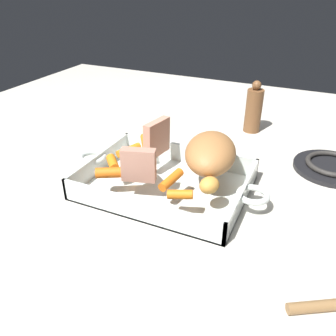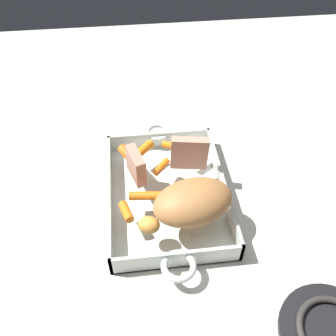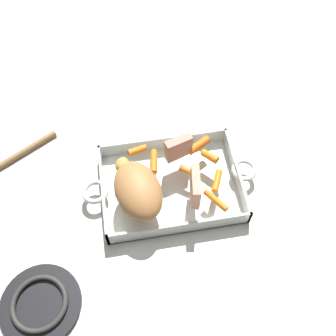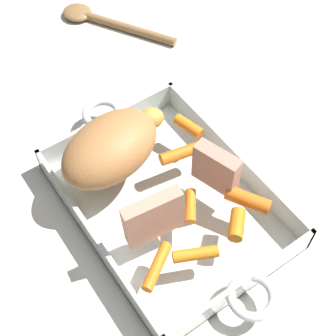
% 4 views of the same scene
% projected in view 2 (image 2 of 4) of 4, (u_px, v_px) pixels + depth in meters
% --- Properties ---
extents(ground_plane, '(1.73, 1.73, 0.00)m').
position_uv_depth(ground_plane, '(167.00, 198.00, 0.80)').
color(ground_plane, silver).
extents(roasting_dish, '(0.43, 0.25, 0.05)m').
position_uv_depth(roasting_dish, '(167.00, 194.00, 0.79)').
color(roasting_dish, silver).
rests_on(roasting_dish, ground_plane).
extents(pork_roast, '(0.13, 0.17, 0.07)m').
position_uv_depth(pork_roast, '(193.00, 202.00, 0.69)').
color(pork_roast, '#AF7440').
rests_on(pork_roast, roasting_dish).
extents(roast_slice_thick, '(0.07, 0.04, 0.07)m').
position_uv_depth(roast_slice_thick, '(136.00, 166.00, 0.76)').
color(roast_slice_thick, tan).
rests_on(roast_slice_thick, roasting_dish).
extents(roast_slice_thin, '(0.03, 0.08, 0.08)m').
position_uv_depth(roast_slice_thin, '(189.00, 153.00, 0.78)').
color(roast_slice_thin, tan).
rests_on(roast_slice_thin, roasting_dish).
extents(baby_carrot_southeast, '(0.05, 0.03, 0.02)m').
position_uv_depth(baby_carrot_southeast, '(126.00, 212.00, 0.71)').
color(baby_carrot_southeast, orange).
rests_on(baby_carrot_southeast, roasting_dish).
extents(baby_carrot_southwest, '(0.05, 0.05, 0.02)m').
position_uv_depth(baby_carrot_southwest, '(144.00, 149.00, 0.83)').
color(baby_carrot_southwest, orange).
rests_on(baby_carrot_southwest, roasting_dish).
extents(baby_carrot_short, '(0.04, 0.06, 0.02)m').
position_uv_depth(baby_carrot_short, '(175.00, 146.00, 0.84)').
color(baby_carrot_short, orange).
rests_on(baby_carrot_short, roasting_dish).
extents(baby_carrot_northwest, '(0.05, 0.06, 0.02)m').
position_uv_depth(baby_carrot_northwest, '(197.00, 149.00, 0.83)').
color(baby_carrot_northwest, orange).
rests_on(baby_carrot_northwest, roasting_dish).
extents(baby_carrot_long, '(0.06, 0.05, 0.02)m').
position_uv_depth(baby_carrot_long, '(129.00, 156.00, 0.81)').
color(baby_carrot_long, orange).
rests_on(baby_carrot_long, roasting_dish).
extents(baby_carrot_northeast, '(0.03, 0.07, 0.02)m').
position_uv_depth(baby_carrot_northeast, '(145.00, 196.00, 0.73)').
color(baby_carrot_northeast, orange).
rests_on(baby_carrot_northeast, roasting_dish).
extents(baby_carrot_center_left, '(0.05, 0.04, 0.02)m').
position_uv_depth(baby_carrot_center_left, '(161.00, 167.00, 0.79)').
color(baby_carrot_center_left, orange).
rests_on(baby_carrot_center_left, roasting_dish).
extents(potato_golden_small, '(0.05, 0.05, 0.03)m').
position_uv_depth(potato_golden_small, '(149.00, 225.00, 0.68)').
color(potato_golden_small, gold).
rests_on(potato_golden_small, roasting_dish).
extents(stove_burner_rear, '(0.17, 0.17, 0.02)m').
position_uv_depth(stove_burner_rear, '(333.00, 333.00, 0.59)').
color(stove_burner_rear, black).
rests_on(stove_burner_rear, ground_plane).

